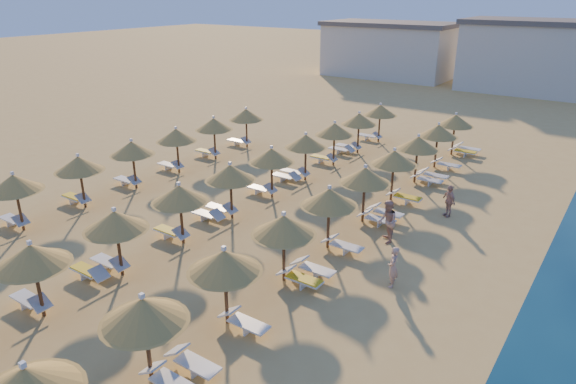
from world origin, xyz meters
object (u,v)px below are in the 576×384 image
Objects in this scene: parasol_row_east at (329,198)px; beachgoer_a at (393,267)px; beachgoer_b at (387,222)px; beachgoer_c at (449,201)px; parasol_row_west at (230,174)px.

parasol_row_east is 21.86× the size of beachgoer_a.
parasol_row_east is 2.90m from beachgoer_b.
beachgoer_c is 7.32m from beachgoer_a.
parasol_row_east is at bearing -76.98° from beachgoer_b.
beachgoer_b is at bearing 14.99° from parasol_row_west.
parasol_row_east is 3.96m from beachgoer_a.
beachgoer_b is 1.20× the size of beachgoer_a.
parasol_row_west is at bearing -108.47° from beachgoer_b.
beachgoer_c is at bearing 164.81° from beachgoer_a.
parasol_row_east is 1.00× the size of parasol_row_west.
beachgoer_b is (7.06, 1.89, -1.28)m from parasol_row_west.
parasol_row_west reaches higher than beachgoer_a.
beachgoer_c is 4.34m from beachgoer_b.
beachgoer_a is at bearing -20.19° from parasol_row_east.
parasol_row_west is 21.86× the size of beachgoer_a.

